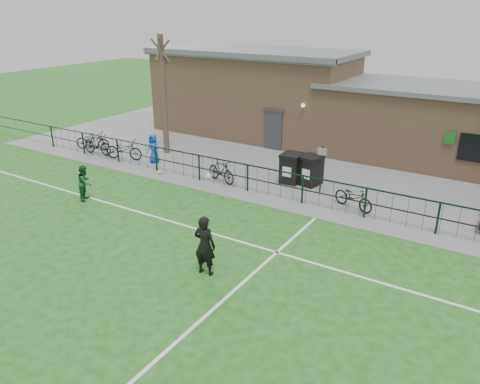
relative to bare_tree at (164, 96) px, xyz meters
The scene contains 20 objects.
ground 13.54m from the bare_tree, 52.70° to the right, with size 90.00×90.00×0.00m, color #1C5418.
paving_strip 9.05m from the bare_tree, 20.56° to the left, with size 34.00×13.00×0.02m, color slate.
pitch_line_touch 8.96m from the bare_tree, 18.65° to the right, with size 28.00×0.10×0.01m, color white.
pitch_line_mid 10.73m from the bare_tree, 39.09° to the right, with size 28.00×0.10×0.01m, color white.
pitch_line_perp 14.81m from the bare_tree, 46.40° to the right, with size 0.10×16.00×0.01m, color white.
perimeter_fence 8.72m from the bare_tree, 17.35° to the right, with size 28.00×0.10×1.20m, color black.
bare_tree is the anchor object (origin of this frame).
wheelie_bin_left 8.73m from the bare_tree, ahead, with size 0.80×0.91×1.21m, color black.
wheelie_bin_right 7.97m from the bare_tree, ahead, with size 0.81×0.92×1.22m, color black.
sign_post 9.39m from the bare_tree, ahead, with size 0.06×0.06×2.00m, color black.
bicycle_a 4.79m from the bare_tree, 155.91° to the right, with size 0.65×1.87×0.98m, color black.
bicycle_b 4.31m from the bare_tree, 142.07° to the right, with size 0.52×1.85×1.11m, color black.
bicycle_c 3.37m from the bare_tree, 116.83° to the right, with size 0.68×1.96×1.03m, color black.
bicycle_d 5.94m from the bare_tree, 23.66° to the right, with size 0.48×1.71×1.03m, color black.
bicycle_e 11.33m from the bare_tree, 10.06° to the right, with size 0.61×1.74×0.92m, color black.
spectator_child 2.87m from the bare_tree, 70.24° to the right, with size 0.70×0.45×1.43m, color blue.
goalkeeper_kick 12.48m from the bare_tree, 44.57° to the right, with size 2.04×2.82×2.05m.
outfield_player 7.18m from the bare_tree, 77.78° to the right, with size 0.69×0.54×1.43m, color #185424.
ball_ground 4.50m from the bare_tree, 54.78° to the right, with size 0.23×0.23×0.23m, color white.
clubhouse 9.34m from the bare_tree, 40.12° to the left, with size 24.25×5.40×4.96m.
Camera 1 is at (7.89, -7.67, 7.26)m, focal length 35.00 mm.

